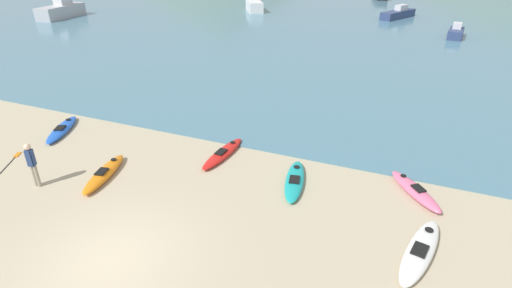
# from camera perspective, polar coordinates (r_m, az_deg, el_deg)

# --- Properties ---
(ground_plane) EXTENTS (400.00, 400.00, 0.00)m
(ground_plane) POSITION_cam_1_polar(r_m,az_deg,el_deg) (12.62, -19.98, -15.21)
(ground_plane) COLOR tan
(bay_water) EXTENTS (160.00, 70.00, 0.06)m
(bay_water) POSITION_cam_1_polar(r_m,az_deg,el_deg) (50.33, 14.64, 17.13)
(bay_water) COLOR teal
(bay_water) RESTS_ON ground_plane
(kayak_on_sand_0) EXTENTS (1.28, 3.01, 0.37)m
(kayak_on_sand_0) POSITION_cam_1_polar(r_m,az_deg,el_deg) (16.44, -20.87, -3.95)
(kayak_on_sand_0) COLOR orange
(kayak_on_sand_0) RESTS_ON ground_plane
(kayak_on_sand_1) EXTENTS (0.82, 3.09, 0.31)m
(kayak_on_sand_1) POSITION_cam_1_polar(r_m,az_deg,el_deg) (16.89, -4.75, -1.33)
(kayak_on_sand_1) COLOR red
(kayak_on_sand_1) RESTS_ON ground_plane
(kayak_on_sand_2) EXTENTS (1.27, 3.00, 0.30)m
(kayak_on_sand_2) POSITION_cam_1_polar(r_m,az_deg,el_deg) (15.06, 5.53, -5.23)
(kayak_on_sand_2) COLOR teal
(kayak_on_sand_2) RESTS_ON ground_plane
(kayak_on_sand_3) EXTENTS (1.88, 3.09, 0.31)m
(kayak_on_sand_3) POSITION_cam_1_polar(r_m,az_deg,el_deg) (21.08, -25.99, 1.90)
(kayak_on_sand_3) COLOR blue
(kayak_on_sand_3) RESTS_ON ground_plane
(kayak_on_sand_4) EXTENTS (1.41, 3.37, 0.35)m
(kayak_on_sand_4) POSITION_cam_1_polar(r_m,az_deg,el_deg) (12.85, 22.40, -13.93)
(kayak_on_sand_4) COLOR white
(kayak_on_sand_4) RESTS_ON ground_plane
(kayak_on_sand_5) EXTENTS (2.17, 2.53, 0.40)m
(kayak_on_sand_5) POSITION_cam_1_polar(r_m,az_deg,el_deg) (15.43, 21.77, -6.22)
(kayak_on_sand_5) COLOR #E5668C
(kayak_on_sand_5) RESTS_ON ground_plane
(person_near_foreground) EXTENTS (0.36, 0.29, 1.76)m
(person_near_foreground) POSITION_cam_1_polar(r_m,az_deg,el_deg) (16.53, -29.39, -2.29)
(person_near_foreground) COLOR gray
(person_near_foreground) RESTS_ON ground_plane
(moored_boat_1) EXTENTS (2.54, 6.09, 2.31)m
(moored_boat_1) POSITION_cam_1_polar(r_m,az_deg,el_deg) (53.22, -26.06, 16.78)
(moored_boat_1) COLOR #B2B2B7
(moored_boat_1) RESTS_ON bay_water
(moored_boat_2) EXTENTS (1.52, 3.26, 1.29)m
(moored_boat_2) POSITION_cam_1_polar(r_m,az_deg,el_deg) (42.27, 26.65, 14.05)
(moored_boat_2) COLOR navy
(moored_boat_2) RESTS_ON bay_water
(moored_boat_3) EXTENTS (3.55, 5.47, 1.40)m
(moored_boat_3) POSITION_cam_1_polar(r_m,az_deg,el_deg) (50.75, 19.66, 17.14)
(moored_boat_3) COLOR navy
(moored_boat_3) RESTS_ON bay_water
(moored_boat_4) EXTENTS (3.48, 4.24, 1.23)m
(moored_boat_4) POSITION_cam_1_polar(r_m,az_deg,el_deg) (52.67, -0.24, 19.08)
(moored_boat_4) COLOR white
(moored_boat_4) RESTS_ON bay_water
(loose_paddle) EXTENTS (1.44, 2.55, 0.03)m
(loose_paddle) POSITION_cam_1_polar(r_m,az_deg,el_deg) (18.85, -32.30, -3.02)
(loose_paddle) COLOR black
(loose_paddle) RESTS_ON ground_plane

